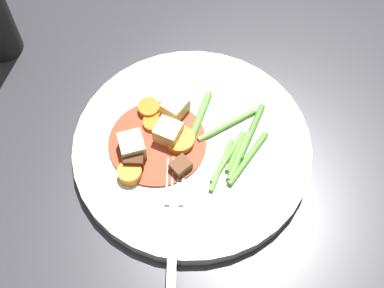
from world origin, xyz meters
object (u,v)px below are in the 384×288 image
Objects in this scene: carrot_slice_2 at (153,123)px; potato_chunk_0 at (175,108)px; meat_chunk_1 at (181,166)px; fork at (173,223)px; carrot_slice_0 at (130,173)px; carrot_slice_3 at (180,140)px; dinner_plate at (192,148)px; meat_chunk_0 at (135,158)px; carrot_slice_1 at (149,109)px; potato_chunk_1 at (168,133)px; potato_chunk_2 at (132,147)px.

potato_chunk_0 is at bearing -165.08° from carrot_slice_2.
fork is at bearing 65.68° from meat_chunk_1.
carrot_slice_3 is at bearing -160.61° from carrot_slice_0.
carrot_slice_2 is 0.07m from meat_chunk_1.
meat_chunk_1 reaches higher than fork.
carrot_slice_3 is 1.23× the size of potato_chunk_0.
carrot_slice_0 is at bearing 12.33° from dinner_plate.
meat_chunk_1 is at bearing 73.88° from carrot_slice_3.
potato_chunk_0 is (-0.03, -0.01, 0.01)m from carrot_slice_2.
fork is (-0.02, 0.09, -0.01)m from meat_chunk_0.
carrot_slice_1 is 0.03m from potato_chunk_0.
carrot_slice_1 is at bearing -95.72° from fork.
potato_chunk_1 is 0.05m from meat_chunk_1.
meat_chunk_0 reaches higher than carrot_slice_2.
meat_chunk_1 is 0.07m from fork.
potato_chunk_0 is at bearing -138.62° from carrot_slice_0.
carrot_slice_1 is at bearing -81.87° from meat_chunk_1.
carrot_slice_3 is at bearing -170.83° from meat_chunk_0.
meat_chunk_1 is at bearing 98.13° from carrot_slice_1.
carrot_slice_1 is 0.07m from meat_chunk_0.
meat_chunk_1 is at bearing 77.28° from potato_chunk_0.
meat_chunk_0 is at bearing 61.79° from carrot_slice_1.
carrot_slice_0 is at bearing -10.54° from meat_chunk_1.
carrot_slice_3 is 0.10m from fork.
carrot_slice_1 is at bearing -59.42° from dinner_plate.
dinner_plate is at bearing 170.90° from potato_chunk_2.
carrot_slice_0 is 1.28× the size of meat_chunk_1.
carrot_slice_3 is (-0.07, -0.02, -0.00)m from carrot_slice_0.
potato_chunk_0 is at bearing -83.15° from dinner_plate.
meat_chunk_0 reaches higher than fork.
carrot_slice_0 is 0.08m from fork.
fork is (0.04, 0.10, -0.00)m from carrot_slice_3.
potato_chunk_0 is 1.02× the size of meat_chunk_0.
carrot_slice_2 is 0.13m from fork.
carrot_slice_2 is at bearing -96.31° from fork.
dinner_plate is 10.24× the size of meat_chunk_0.
carrot_slice_0 is 0.10m from potato_chunk_0.
dinner_plate is 8.13× the size of carrot_slice_3.
carrot_slice_1 reaches higher than fork.
carrot_slice_3 is (-0.02, 0.06, -0.00)m from carrot_slice_1.
potato_chunk_1 is at bearing -88.74° from meat_chunk_1.
potato_chunk_2 is at bearing 30.18° from potato_chunk_0.
potato_chunk_2 is at bearing -40.30° from meat_chunk_1.
carrot_slice_1 reaches higher than carrot_slice_2.
carrot_slice_1 reaches higher than dinner_plate.
carrot_slice_2 is at bearing 88.01° from carrot_slice_1.
carrot_slice_2 is 0.15× the size of fork.
fork is at bearing 68.52° from carrot_slice_3.
carrot_slice_0 is at bearing 52.61° from carrot_slice_2.
carrot_slice_3 is at bearing 124.54° from carrot_slice_2.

